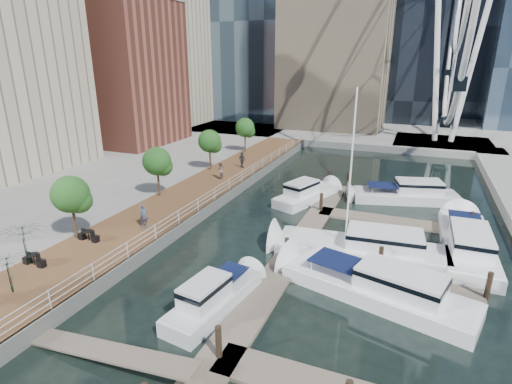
{
  "coord_description": "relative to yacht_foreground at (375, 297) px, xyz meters",
  "views": [
    {
      "loc": [
        10.2,
        -15.23,
        13.19
      ],
      "look_at": [
        -1.2,
        12.85,
        3.0
      ],
      "focal_mm": 28.0,
      "sensor_mm": 36.0,
      "label": 1
    }
  ],
  "objects": [
    {
      "name": "pedestrian_mid",
      "position": [
        -17.71,
        15.02,
        1.92
      ],
      "size": [
        0.73,
        0.92,
        1.84
      ],
      "primitive_type": "imported",
      "rotation": [
        0.0,
        0.0,
        -1.54
      ],
      "color": "#8A6E5F",
      "rests_on": "boardwalk"
    },
    {
      "name": "ground",
      "position": [
        -9.09,
        -5.93,
        0.0
      ],
      "size": [
        520.0,
        520.0,
        0.0
      ],
      "primitive_type": "plane",
      "color": "black",
      "rests_on": "ground"
    },
    {
      "name": "cafe_tables",
      "position": [
        -19.49,
        -7.93,
        1.37
      ],
      "size": [
        2.5,
        13.7,
        0.74
      ],
      "color": "black",
      "rests_on": "ground"
    },
    {
      "name": "pedestrian_near",
      "position": [
        -17.29,
        1.57,
        1.9
      ],
      "size": [
        0.78,
        0.7,
        1.79
      ],
      "primitive_type": "imported",
      "rotation": [
        0.0,
        0.0,
        0.54
      ],
      "color": "#474E5F",
      "rests_on": "boardwalk"
    },
    {
      "name": "pedestrian_far",
      "position": [
        -17.42,
        20.19,
        1.92
      ],
      "size": [
        1.17,
        0.78,
        1.84
      ],
      "primitive_type": "imported",
      "rotation": [
        0.0,
        0.0,
        2.81
      ],
      "color": "#31343D",
      "rests_on": "boardwalk"
    },
    {
      "name": "seawall",
      "position": [
        -15.09,
        9.07,
        0.5
      ],
      "size": [
        0.25,
        60.0,
        1.0
      ],
      "primitive_type": "cube",
      "color": "#595954",
      "rests_on": "ground"
    },
    {
      "name": "boardwalk",
      "position": [
        -18.09,
        9.07,
        0.5
      ],
      "size": [
        6.0,
        60.0,
        1.0
      ],
      "primitive_type": "cube",
      "color": "brown",
      "rests_on": "ground"
    },
    {
      "name": "midrise_condos",
      "position": [
        -42.66,
        20.89,
        13.42
      ],
      "size": [
        19.0,
        67.0,
        28.0
      ],
      "color": "#BCAD8E",
      "rests_on": "ground"
    },
    {
      "name": "street_trees",
      "position": [
        -20.49,
        8.07,
        4.29
      ],
      "size": [
        2.6,
        42.6,
        4.6
      ],
      "color": "#3F2B1C",
      "rests_on": "ground"
    },
    {
      "name": "railing",
      "position": [
        -15.19,
        9.07,
        1.52
      ],
      "size": [
        0.1,
        60.0,
        1.05
      ],
      "primitive_type": null,
      "color": "white",
      "rests_on": "boardwalk"
    },
    {
      "name": "floating_docks",
      "position": [
        -1.13,
        4.05,
        0.49
      ],
      "size": [
        16.0,
        34.0,
        2.6
      ],
      "color": "#6D6051",
      "rests_on": "ground"
    },
    {
      "name": "land_far",
      "position": [
        -9.09,
        96.07,
        0.5
      ],
      "size": [
        200.0,
        114.0,
        1.0
      ],
      "primitive_type": "cube",
      "color": "gray",
      "rests_on": "ground"
    },
    {
      "name": "yacht_foreground",
      "position": [
        0.0,
        0.0,
        0.0
      ],
      "size": [
        12.4,
        6.34,
        2.15
      ],
      "primitive_type": null,
      "rotation": [
        0.0,
        0.0,
        1.3
      ],
      "color": "white",
      "rests_on": "ground"
    },
    {
      "name": "moored_yachts",
      "position": [
        -1.22,
        5.04,
        0.0
      ],
      "size": [
        17.75,
        38.49,
        11.5
      ],
      "color": "white",
      "rests_on": "ground"
    },
    {
      "name": "pier",
      "position": [
        4.91,
        46.07,
        0.5
      ],
      "size": [
        14.0,
        12.0,
        1.0
      ],
      "primitive_type": "cube",
      "color": "gray",
      "rests_on": "ground"
    }
  ]
}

